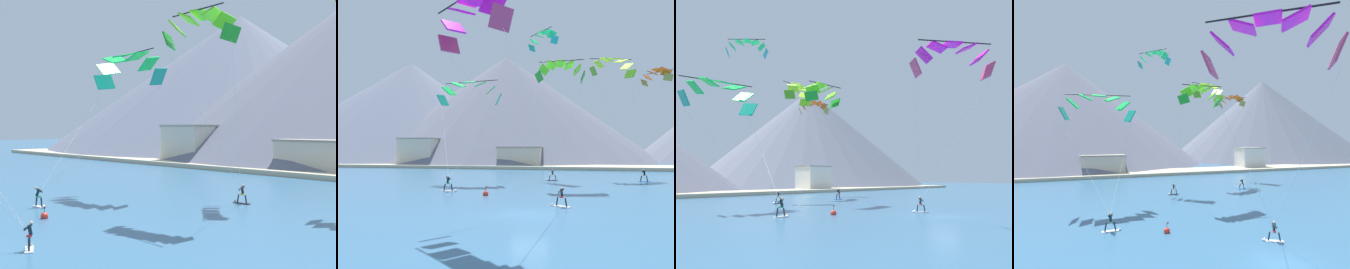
{
  "view_description": "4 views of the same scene",
  "coord_description": "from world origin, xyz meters",
  "views": [
    {
      "loc": [
        25.42,
        -8.15,
        6.63
      ],
      "look_at": [
        0.62,
        15.24,
        6.07
      ],
      "focal_mm": 50.0,
      "sensor_mm": 36.0,
      "label": 1
    },
    {
      "loc": [
        2.59,
        -22.77,
        4.71
      ],
      "look_at": [
        -3.78,
        11.52,
        6.06
      ],
      "focal_mm": 35.0,
      "sensor_mm": 36.0,
      "label": 2
    },
    {
      "loc": [
        -30.86,
        -15.82,
        3.45
      ],
      "look_at": [
        -0.47,
        11.41,
        8.14
      ],
      "focal_mm": 40.0,
      "sensor_mm": 36.0,
      "label": 3
    },
    {
      "loc": [
        -11.96,
        -13.56,
        7.87
      ],
      "look_at": [
        -1.14,
        15.74,
        8.79
      ],
      "focal_mm": 28.0,
      "sensor_mm": 36.0,
      "label": 4
    }
  ],
  "objects": [
    {
      "name": "kitesurfer_near_lead",
      "position": [
        1.95,
        3.67,
        0.44
      ],
      "size": [
        1.72,
        1.19,
        1.65
      ],
      "color": "white",
      "rests_on": "ground"
    },
    {
      "name": "shore_building_quay_east",
      "position": [
        33.98,
        52.57,
        3.18
      ],
      "size": [
        7.54,
        5.7,
        6.34
      ],
      "color": "silver",
      "rests_on": "ground"
    },
    {
      "name": "parafoil_kite_distant_high_outer",
      "position": [
        17.53,
        35.27,
        16.85
      ],
      "size": [
        4.78,
        5.58,
        2.55
      ],
      "color": "olive"
    },
    {
      "name": "shoreline_strip",
      "position": [
        0.0,
        50.04,
        0.35
      ],
      "size": [
        180.0,
        10.0,
        0.7
      ],
      "primitive_type": "cube",
      "color": "#BCAD8E",
      "rests_on": "ground"
    },
    {
      "name": "kitesurfer_far_left",
      "position": [
        0.38,
        24.02,
        0.49
      ],
      "size": [
        1.76,
        0.58,
        1.72
      ],
      "color": "black",
      "rests_on": "ground"
    },
    {
      "name": "race_marker_buoy",
      "position": [
        -5.24,
        8.46,
        0.16
      ],
      "size": [
        0.56,
        0.56,
        1.02
      ],
      "color": "red",
      "rests_on": "ground"
    },
    {
      "name": "kitesurfer_mid_center",
      "position": [
        13.12,
        24.63,
        0.58
      ],
      "size": [
        1.78,
        0.75,
        1.81
      ],
      "color": "#337FDB",
      "rests_on": "ground"
    },
    {
      "name": "parafoil_kite_mid_center",
      "position": [
        9.89,
        30.77,
        17.67
      ],
      "size": [
        7.49,
        8.64,
        17.56
      ],
      "color": "#499119"
    },
    {
      "name": "parafoil_kite_far_left",
      "position": [
        1.91,
        17.29,
        14.11
      ],
      "size": [
        6.11,
        8.1,
        13.91
      ],
      "color": "#1A8E21"
    },
    {
      "name": "ground_plane",
      "position": [
        0.0,
        0.0,
        0.0
      ],
      "size": [
        400.0,
        400.0,
        0.0
      ],
      "primitive_type": "plane",
      "color": "#336084"
    },
    {
      "name": "parafoil_kite_near_lead",
      "position": [
        -3.35,
        -2.83,
        13.14
      ],
      "size": [
        8.42,
        8.93,
        12.97
      ],
      "color": "#BD3362"
    },
    {
      "name": "kitesurfer_near_trail",
      "position": [
        -9.63,
        10.43,
        0.56
      ],
      "size": [
        1.76,
        0.65,
        1.8
      ],
      "color": "white",
      "rests_on": "ground"
    },
    {
      "name": "parafoil_kite_near_trail",
      "position": [
        -10.46,
        20.26,
        12.53
      ],
      "size": [
        9.08,
        11.21,
        12.54
      ],
      "color": "#0F907A"
    },
    {
      "name": "mountain_peak_west_ridge",
      "position": [
        69.82,
        93.51,
        19.0
      ],
      "size": [
        90.31,
        90.31,
        37.99
      ],
      "color": "slate",
      "rests_on": "ground"
    },
    {
      "name": "parafoil_kite_distant_low_drift",
      "position": [
        -1.08,
        29.86,
        22.47
      ],
      "size": [
        5.19,
        5.05,
        2.6
      ],
      "color": "teal"
    }
  ]
}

